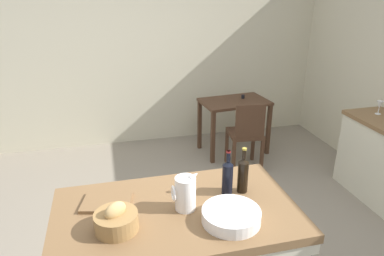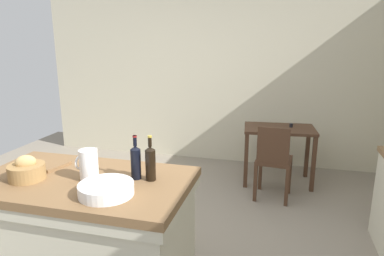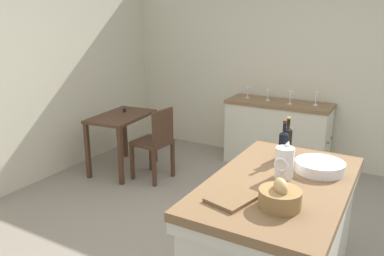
% 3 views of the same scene
% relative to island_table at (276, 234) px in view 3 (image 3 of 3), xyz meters
% --- Properties ---
extents(ground_plane, '(6.76, 6.76, 0.00)m').
position_rel_island_table_xyz_m(ground_plane, '(0.25, 0.65, -0.49)').
color(ground_plane, gray).
extents(wall_back, '(5.32, 0.12, 2.60)m').
position_rel_island_table_xyz_m(wall_back, '(0.25, 3.25, 0.81)').
color(wall_back, beige).
rests_on(wall_back, ground).
extents(wall_right, '(0.12, 5.20, 2.60)m').
position_rel_island_table_xyz_m(wall_right, '(2.85, 0.65, 0.81)').
color(wall_right, beige).
rests_on(wall_right, ground).
extents(island_table, '(1.53, 0.89, 0.91)m').
position_rel_island_table_xyz_m(island_table, '(0.00, 0.00, 0.00)').
color(island_table, brown).
rests_on(island_table, ground).
extents(side_cabinet, '(0.52, 1.39, 0.89)m').
position_rel_island_table_xyz_m(side_cabinet, '(2.51, 0.79, -0.05)').
color(side_cabinet, brown).
rests_on(side_cabinet, ground).
extents(writing_desk, '(0.95, 0.65, 0.80)m').
position_rel_island_table_xyz_m(writing_desk, '(1.33, 2.51, 0.14)').
color(writing_desk, '#472D1E').
rests_on(writing_desk, ground).
extents(wooden_chair, '(0.44, 0.44, 0.92)m').
position_rel_island_table_xyz_m(wooden_chair, '(1.28, 1.94, 0.01)').
color(wooden_chair, '#472D1E').
rests_on(wooden_chair, ground).
extents(pitcher, '(0.17, 0.13, 0.26)m').
position_rel_island_table_xyz_m(pitcher, '(0.06, -0.00, 0.53)').
color(pitcher, white).
rests_on(pitcher, island_table).
extents(wash_bowl, '(0.35, 0.35, 0.08)m').
position_rel_island_table_xyz_m(wash_bowl, '(0.29, -0.20, 0.46)').
color(wash_bowl, white).
rests_on(wash_bowl, island_table).
extents(bread_basket, '(0.25, 0.25, 0.18)m').
position_rel_island_table_xyz_m(bread_basket, '(-0.37, -0.11, 0.48)').
color(bread_basket, olive).
rests_on(bread_basket, island_table).
extents(cutting_board, '(0.35, 0.30, 0.02)m').
position_rel_island_table_xyz_m(cutting_board, '(-0.42, 0.17, 0.43)').
color(cutting_board, brown).
rests_on(cutting_board, island_table).
extents(wine_bottle_dark, '(0.07, 0.07, 0.32)m').
position_rel_island_table_xyz_m(wine_bottle_dark, '(0.48, 0.10, 0.55)').
color(wine_bottle_dark, black).
rests_on(wine_bottle_dark, island_table).
extents(wine_bottle_amber, '(0.07, 0.07, 0.32)m').
position_rel_island_table_xyz_m(wine_bottle_amber, '(0.37, 0.10, 0.55)').
color(wine_bottle_amber, black).
rests_on(wine_bottle_amber, island_table).
extents(wine_glass_far_left, '(0.07, 0.07, 0.17)m').
position_rel_island_table_xyz_m(wine_glass_far_left, '(2.55, 0.33, 0.51)').
color(wine_glass_far_left, white).
rests_on(wine_glass_far_left, side_cabinet).
extents(wine_glass_left, '(0.07, 0.07, 0.17)m').
position_rel_island_table_xyz_m(wine_glass_left, '(2.45, 0.64, 0.51)').
color(wine_glass_left, white).
rests_on(wine_glass_left, side_cabinet).
extents(wine_glass_middle, '(0.07, 0.07, 0.15)m').
position_rel_island_table_xyz_m(wine_glass_middle, '(2.53, 0.96, 0.50)').
color(wine_glass_middle, white).
rests_on(wine_glass_middle, side_cabinet).
extents(wine_glass_right, '(0.07, 0.07, 0.15)m').
position_rel_island_table_xyz_m(wine_glass_right, '(2.54, 1.26, 0.50)').
color(wine_glass_right, white).
rests_on(wine_glass_right, side_cabinet).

